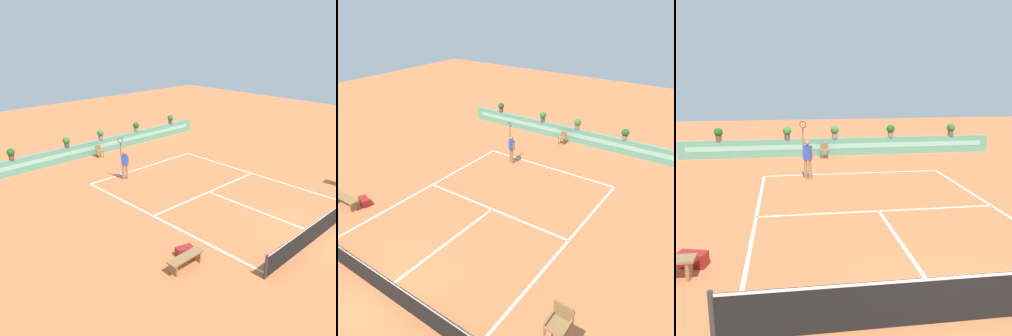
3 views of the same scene
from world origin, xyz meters
The scene contains 14 objects.
ground_plane centered at (0.00, 6.00, 0.00)m, with size 60.00×60.00×0.00m, color #C66B3D.
court_lines centered at (0.00, 6.72, 0.00)m, with size 8.32×11.94×0.01m.
net centered at (0.00, 0.00, 0.51)m, with size 8.92×0.10×1.00m.
back_wall_barrier centered at (0.00, 16.39, 0.50)m, with size 18.00×0.21×1.00m.
umpire_chair centered at (6.23, 1.26, 1.34)m, with size 0.60×0.60×2.14m.
ball_kid_chair centered at (-0.96, 15.66, 0.48)m, with size 0.44×0.44×0.85m.
bench_courtside centered at (-5.99, 2.46, 0.38)m, with size 1.60×0.44×0.51m.
gear_bag centered at (-5.40, 3.07, 0.18)m, with size 0.70×0.36×0.36m, color maroon.
tennis_player centered at (-2.15, 11.16, 1.05)m, with size 0.57×0.35×2.58m.
tennis_ball_near_baseline centered at (-2.36, 10.84, 0.03)m, with size 0.07×0.07×0.07m, color #CCE033.
potted_plant_far_left centered at (-6.74, 16.39, 1.41)m, with size 0.48×0.48×0.72m.
potted_plant_left centered at (-3.00, 16.39, 1.41)m, with size 0.48×0.48×0.72m.
potted_plant_centre centered at (-0.29, 16.39, 1.41)m, with size 0.48×0.48×0.72m.
potted_plant_right centered at (3.00, 16.39, 1.41)m, with size 0.48×0.48×0.72m.
Camera 2 is at (8.70, -4.66, 9.50)m, focal length 37.02 mm.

